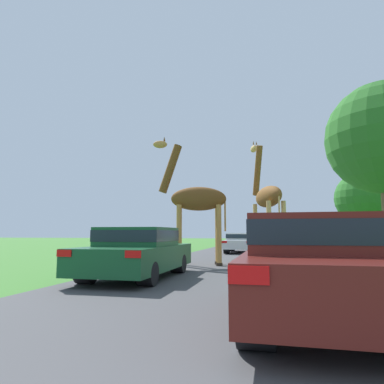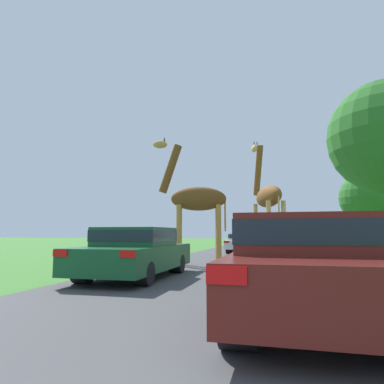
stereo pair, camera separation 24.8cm
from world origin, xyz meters
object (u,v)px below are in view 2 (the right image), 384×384
(giraffe_companion, at_px, (267,199))
(car_far_ahead, at_px, (243,242))
(car_queue_right, at_px, (279,240))
(car_verge_right, at_px, (318,243))
(tree_far_right, at_px, (367,198))
(giraffe_near_road, at_px, (195,201))
(car_lead_maroon, at_px, (307,266))
(car_queue_left, at_px, (135,251))

(giraffe_companion, relative_size, car_far_ahead, 1.13)
(car_queue_right, bearing_deg, car_verge_right, -74.88)
(car_queue_right, xyz_separation_m, tree_far_right, (7.52, 5.15, 3.55))
(giraffe_companion, distance_m, car_verge_right, 6.74)
(giraffe_companion, xyz_separation_m, tree_far_right, (7.87, 18.85, 1.73))
(giraffe_near_road, bearing_deg, car_verge_right, -51.77)
(car_lead_maroon, bearing_deg, car_far_ahead, 98.68)
(car_queue_left, distance_m, tree_far_right, 26.24)
(giraffe_companion, relative_size, car_queue_left, 1.15)
(car_queue_right, relative_size, car_verge_right, 1.10)
(giraffe_near_road, xyz_separation_m, car_queue_right, (3.09, 14.25, -1.76))
(giraffe_near_road, distance_m, tree_far_right, 22.18)
(giraffe_near_road, relative_size, car_queue_right, 1.08)
(car_far_ahead, bearing_deg, giraffe_near_road, -95.66)
(car_lead_maroon, bearing_deg, giraffe_companion, 95.14)
(giraffe_near_road, xyz_separation_m, car_far_ahead, (0.90, 9.09, -1.79))
(giraffe_companion, bearing_deg, car_far_ahead, 80.75)
(car_queue_left, xyz_separation_m, car_far_ahead, (1.65, 13.08, -0.06))
(giraffe_near_road, relative_size, car_lead_maroon, 1.28)
(car_far_ahead, relative_size, car_verge_right, 1.09)
(giraffe_near_road, bearing_deg, car_lead_maroon, -169.86)
(car_verge_right, bearing_deg, car_queue_right, 105.12)
(giraffe_companion, relative_size, tree_far_right, 0.80)
(car_queue_left, relative_size, tree_far_right, 0.69)
(car_lead_maroon, bearing_deg, car_verge_right, 83.51)
(car_lead_maroon, height_order, tree_far_right, tree_far_right)
(car_queue_right, height_order, car_verge_right, car_queue_right)
(car_verge_right, bearing_deg, giraffe_companion, -111.95)
(giraffe_companion, bearing_deg, tree_far_right, 45.94)
(giraffe_companion, bearing_deg, car_queue_left, -148.96)
(car_lead_maroon, bearing_deg, giraffe_near_road, 113.71)
(car_lead_maroon, relative_size, car_queue_left, 0.87)
(giraffe_near_road, distance_m, car_verge_right, 8.54)
(giraffe_near_road, height_order, car_far_ahead, giraffe_near_road)
(giraffe_near_road, relative_size, car_verge_right, 1.19)
(giraffe_near_road, xyz_separation_m, car_verge_right, (5.16, 6.56, -1.78))
(giraffe_companion, height_order, car_queue_left, giraffe_companion)
(car_far_ahead, bearing_deg, car_queue_right, 67.04)
(car_queue_left, distance_m, car_verge_right, 12.10)
(giraffe_near_road, relative_size, car_far_ahead, 1.10)
(car_lead_maroon, distance_m, car_queue_right, 22.25)
(car_far_ahead, bearing_deg, car_lead_maroon, -81.32)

